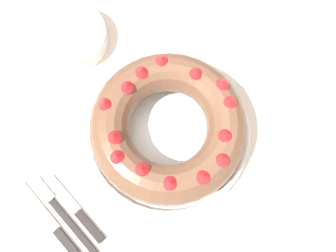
{
  "coord_description": "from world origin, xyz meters",
  "views": [
    {
      "loc": [
        -0.09,
        -0.08,
        1.45
      ],
      "look_at": [
        0.03,
        0.04,
        0.83
      ],
      "focal_mm": 35.0,
      "sensor_mm": 36.0,
      "label": 1
    }
  ],
  "objects_px": {
    "bundt_cake": "(168,126)",
    "side_bowl": "(73,37)",
    "napkin": "(258,50)",
    "serving_dish": "(168,133)",
    "fork": "(60,211)",
    "serving_knife": "(58,232)",
    "cake_knife": "(79,213)"
  },
  "relations": [
    {
      "from": "serving_dish",
      "to": "cake_knife",
      "type": "bearing_deg",
      "value": 178.85
    },
    {
      "from": "napkin",
      "to": "serving_dish",
      "type": "bearing_deg",
      "value": -179.7
    },
    {
      "from": "fork",
      "to": "napkin",
      "type": "relative_size",
      "value": 1.3
    },
    {
      "from": "serving_dish",
      "to": "serving_knife",
      "type": "distance_m",
      "value": 0.3
    },
    {
      "from": "serving_dish",
      "to": "fork",
      "type": "bearing_deg",
      "value": 172.69
    },
    {
      "from": "serving_dish",
      "to": "side_bowl",
      "type": "relative_size",
      "value": 2.17
    },
    {
      "from": "bundt_cake",
      "to": "side_bowl",
      "type": "xyz_separation_m",
      "value": [
        -0.01,
        0.31,
        -0.05
      ]
    },
    {
      "from": "fork",
      "to": "cake_knife",
      "type": "distance_m",
      "value": 0.04
    },
    {
      "from": "cake_knife",
      "to": "bundt_cake",
      "type": "bearing_deg",
      "value": 4.24
    },
    {
      "from": "bundt_cake",
      "to": "serving_knife",
      "type": "distance_m",
      "value": 0.3
    },
    {
      "from": "bundt_cake",
      "to": "cake_knife",
      "type": "relative_size",
      "value": 1.8
    },
    {
      "from": "serving_dish",
      "to": "serving_knife",
      "type": "relative_size",
      "value": 1.55
    },
    {
      "from": "fork",
      "to": "side_bowl",
      "type": "height_order",
      "value": "side_bowl"
    },
    {
      "from": "serving_dish",
      "to": "side_bowl",
      "type": "bearing_deg",
      "value": 90.91
    },
    {
      "from": "fork",
      "to": "bundt_cake",
      "type": "bearing_deg",
      "value": -8.77
    },
    {
      "from": "serving_dish",
      "to": "side_bowl",
      "type": "height_order",
      "value": "side_bowl"
    },
    {
      "from": "serving_knife",
      "to": "cake_knife",
      "type": "xyz_separation_m",
      "value": [
        0.05,
        0.0,
        0.0
      ]
    },
    {
      "from": "bundt_cake",
      "to": "cake_knife",
      "type": "bearing_deg",
      "value": 178.84
    },
    {
      "from": "bundt_cake",
      "to": "napkin",
      "type": "relative_size",
      "value": 2.02
    },
    {
      "from": "cake_knife",
      "to": "side_bowl",
      "type": "relative_size",
      "value": 1.08
    },
    {
      "from": "cake_knife",
      "to": "napkin",
      "type": "xyz_separation_m",
      "value": [
        0.53,
        -0.0,
        -0.0
      ]
    },
    {
      "from": "fork",
      "to": "cake_knife",
      "type": "bearing_deg",
      "value": -51.33
    },
    {
      "from": "bundt_cake",
      "to": "side_bowl",
      "type": "height_order",
      "value": "bundt_cake"
    },
    {
      "from": "side_bowl",
      "to": "serving_dish",
      "type": "bearing_deg",
      "value": -89.09
    },
    {
      "from": "fork",
      "to": "napkin",
      "type": "xyz_separation_m",
      "value": [
        0.56,
        -0.03,
        -0.0
      ]
    },
    {
      "from": "serving_dish",
      "to": "cake_knife",
      "type": "distance_m",
      "value": 0.24
    },
    {
      "from": "serving_knife",
      "to": "napkin",
      "type": "distance_m",
      "value": 0.59
    },
    {
      "from": "bundt_cake",
      "to": "cake_knife",
      "type": "xyz_separation_m",
      "value": [
        -0.24,
        0.0,
        -0.06
      ]
    },
    {
      "from": "serving_dish",
      "to": "cake_knife",
      "type": "height_order",
      "value": "serving_dish"
    },
    {
      "from": "fork",
      "to": "side_bowl",
      "type": "distance_m",
      "value": 0.38
    },
    {
      "from": "serving_knife",
      "to": "napkin",
      "type": "xyz_separation_m",
      "value": [
        0.59,
        -0.0,
        -0.0
      ]
    },
    {
      "from": "bundt_cake",
      "to": "napkin",
      "type": "bearing_deg",
      "value": 0.31
    }
  ]
}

